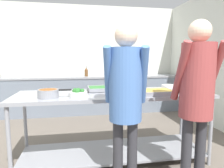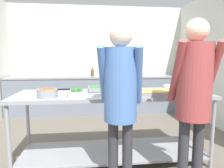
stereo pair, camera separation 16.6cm
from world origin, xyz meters
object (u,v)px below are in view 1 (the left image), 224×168
object	(u,v)px
guest_serving_left	(126,91)
guest_serving_right	(197,88)
serving_tray_roast	(153,92)
water_bottle	(86,72)
serving_tray_vegetables	(106,89)
sauce_pan	(48,93)
broccoli_bowl	(78,93)
plate_stack	(169,87)

from	to	relation	value
guest_serving_left	guest_serving_right	xyz separation A→B (m)	(0.67, -0.10, 0.03)
serving_tray_roast	guest_serving_right	distance (m)	0.61
guest_serving_left	water_bottle	world-z (taller)	guest_serving_left
serving_tray_vegetables	sauce_pan	bearing A→B (deg)	-152.32
sauce_pan	guest_serving_right	distance (m)	1.54
guest_serving_right	serving_tray_roast	bearing A→B (deg)	110.53
serving_tray_vegetables	guest_serving_right	xyz separation A→B (m)	(0.73, -0.93, 0.13)
serving_tray_vegetables	water_bottle	world-z (taller)	water_bottle
broccoli_bowl	serving_tray_vegetables	size ratio (longest dim) A/B	0.43
water_bottle	plate_stack	bearing A→B (deg)	-64.23
broccoli_bowl	guest_serving_left	xyz separation A→B (m)	(0.44, -0.46, 0.09)
plate_stack	guest_serving_left	world-z (taller)	guest_serving_left
serving_tray_roast	guest_serving_left	world-z (taller)	guest_serving_left
serving_tray_roast	water_bottle	bearing A→B (deg)	104.74
sauce_pan	broccoli_bowl	xyz separation A→B (m)	(0.32, -0.00, -0.01)
guest_serving_left	serving_tray_vegetables	bearing A→B (deg)	94.01
serving_tray_vegetables	guest_serving_left	bearing A→B (deg)	-85.99
serving_tray_vegetables	broccoli_bowl	bearing A→B (deg)	-135.93
serving_tray_vegetables	serving_tray_roast	bearing A→B (deg)	-35.79
serving_tray_roast	guest_serving_right	size ratio (longest dim) A/B	0.29
plate_stack	water_bottle	distance (m)	2.43
plate_stack	water_bottle	size ratio (longest dim) A/B	0.96
broccoli_bowl	serving_tray_vegetables	xyz separation A→B (m)	(0.38, 0.37, -0.01)
serving_tray_roast	plate_stack	size ratio (longest dim) A/B	2.15
serving_tray_vegetables	guest_serving_left	distance (m)	0.84
guest_serving_left	water_bottle	size ratio (longest dim) A/B	7.04
serving_tray_vegetables	serving_tray_roast	world-z (taller)	same
guest_serving_left	broccoli_bowl	bearing A→B (deg)	133.52
plate_stack	guest_serving_left	size ratio (longest dim) A/B	0.14
broccoli_bowl	plate_stack	xyz separation A→B (m)	(1.28, 0.35, -0.01)
guest_serving_left	guest_serving_right	distance (m)	0.68
serving_tray_roast	plate_stack	bearing A→B (deg)	42.87
serving_tray_vegetables	serving_tray_roast	size ratio (longest dim) A/B	1.01
sauce_pan	serving_tray_vegetables	world-z (taller)	sauce_pan
plate_stack	guest_serving_right	distance (m)	0.94
serving_tray_vegetables	plate_stack	distance (m)	0.90
broccoli_bowl	guest_serving_right	distance (m)	1.25
guest_serving_right	water_bottle	distance (m)	3.23
guest_serving_right	serving_tray_vegetables	bearing A→B (deg)	127.94
plate_stack	guest_serving_left	xyz separation A→B (m)	(-0.85, -0.82, 0.10)
guest_serving_right	sauce_pan	bearing A→B (deg)	158.41
guest_serving_right	guest_serving_left	bearing A→B (deg)	171.46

